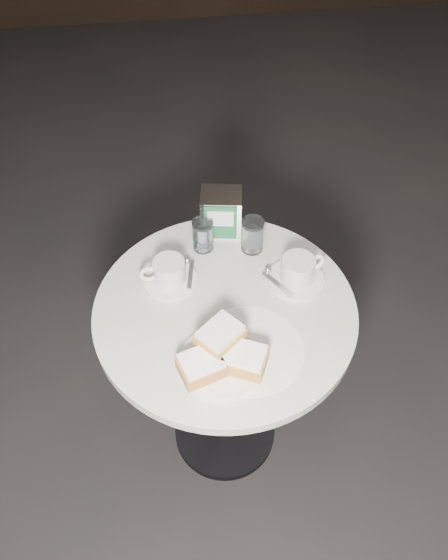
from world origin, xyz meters
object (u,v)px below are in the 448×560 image
napkin_dispenser (221,213)px  water_glass_left (203,235)px  coffee_cup_left (169,273)px  cafe_table (225,349)px  water_glass_right (253,236)px  coffee_cup_right (298,272)px  beignet_plate (222,356)px

napkin_dispenser → water_glass_left: bearing=-124.5°
coffee_cup_left → cafe_table: bearing=-43.3°
cafe_table → water_glass_right: bearing=62.4°
cafe_table → napkin_dispenser: 0.40m
coffee_cup_right → napkin_dispenser: bearing=110.4°
coffee_cup_left → napkin_dispenser: size_ratio=1.19×
water_glass_right → water_glass_left: bearing=170.7°
napkin_dispenser → coffee_cup_left: bearing=-123.0°
coffee_cup_left → water_glass_left: bearing=43.4°
cafe_table → coffee_cup_right: bearing=17.6°
water_glass_right → napkin_dispenser: 0.12m
cafe_table → coffee_cup_right: (0.21, 0.07, 0.23)m
coffee_cup_left → beignet_plate: bearing=-74.7°
coffee_cup_right → water_glass_left: water_glass_left is taller
coffee_cup_right → water_glass_right: 0.17m
coffee_cup_right → napkin_dispenser: 0.29m
beignet_plate → napkin_dispenser: napkin_dispenser is taller
water_glass_right → coffee_cup_left: bearing=-158.7°
beignet_plate → coffee_cup_right: 0.34m
coffee_cup_right → water_glass_right: water_glass_right is taller
cafe_table → coffee_cup_right: size_ratio=3.79×
water_glass_left → cafe_table: bearing=-81.9°
beignet_plate → napkin_dispenser: size_ratio=1.67×
coffee_cup_left → water_glass_right: 0.26m
coffee_cup_left → napkin_dispenser: (0.17, 0.18, 0.04)m
cafe_table → water_glass_left: (-0.03, 0.23, 0.25)m
coffee_cup_left → coffee_cup_right: coffee_cup_right is taller
water_glass_right → cafe_table: bearing=-117.6°
water_glass_left → beignet_plate: bearing=-90.0°
coffee_cup_right → coffee_cup_left: bearing=154.8°
coffee_cup_left → coffee_cup_right: bearing=-12.1°
cafe_table → beignet_plate: 0.30m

